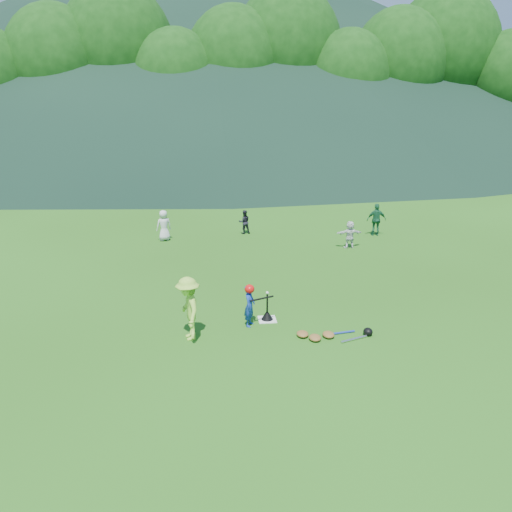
{
  "coord_description": "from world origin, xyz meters",
  "views": [
    {
      "loc": [
        -1.58,
        -11.42,
        5.42
      ],
      "look_at": [
        0.0,
        2.5,
        0.9
      ],
      "focal_mm": 35.0,
      "sensor_mm": 36.0,
      "label": 1
    }
  ],
  "objects_px": {
    "fielder_b": "(244,222)",
    "equipment_pile": "(329,335)",
    "batting_tee": "(267,315)",
    "adult_coach": "(188,309)",
    "batter_child": "(250,306)",
    "fielder_d": "(350,234)",
    "home_plate": "(267,319)",
    "fielder_a": "(164,225)",
    "fielder_c": "(376,220)"
  },
  "relations": [
    {
      "from": "fielder_a",
      "to": "fielder_d",
      "type": "relative_size",
      "value": 1.17
    },
    {
      "from": "fielder_c",
      "to": "fielder_b",
      "type": "bearing_deg",
      "value": -3.56
    },
    {
      "from": "home_plate",
      "to": "fielder_a",
      "type": "distance_m",
      "value": 8.28
    },
    {
      "from": "fielder_c",
      "to": "batting_tee",
      "type": "xyz_separation_m",
      "value": [
        -5.45,
        -7.45,
        -0.52
      ]
    },
    {
      "from": "batter_child",
      "to": "fielder_a",
      "type": "distance_m",
      "value": 8.34
    },
    {
      "from": "adult_coach",
      "to": "fielder_a",
      "type": "relative_size",
      "value": 1.26
    },
    {
      "from": "fielder_c",
      "to": "equipment_pile",
      "type": "relative_size",
      "value": 0.73
    },
    {
      "from": "batting_tee",
      "to": "batter_child",
      "type": "bearing_deg",
      "value": -150.9
    },
    {
      "from": "fielder_a",
      "to": "equipment_pile",
      "type": "relative_size",
      "value": 0.67
    },
    {
      "from": "batter_child",
      "to": "adult_coach",
      "type": "distance_m",
      "value": 1.58
    },
    {
      "from": "fielder_a",
      "to": "fielder_c",
      "type": "bearing_deg",
      "value": 156.71
    },
    {
      "from": "fielder_b",
      "to": "fielder_d",
      "type": "distance_m",
      "value": 4.44
    },
    {
      "from": "adult_coach",
      "to": "batting_tee",
      "type": "height_order",
      "value": "adult_coach"
    },
    {
      "from": "fielder_a",
      "to": "batting_tee",
      "type": "bearing_deg",
      "value": 89.77
    },
    {
      "from": "fielder_b",
      "to": "equipment_pile",
      "type": "bearing_deg",
      "value": 88.84
    },
    {
      "from": "adult_coach",
      "to": "equipment_pile",
      "type": "bearing_deg",
      "value": 72.96
    },
    {
      "from": "batter_child",
      "to": "adult_coach",
      "type": "xyz_separation_m",
      "value": [
        -1.47,
        -0.52,
        0.23
      ]
    },
    {
      "from": "fielder_c",
      "to": "fielder_d",
      "type": "distance_m",
      "value": 2.22
    },
    {
      "from": "adult_coach",
      "to": "fielder_c",
      "type": "relative_size",
      "value": 1.16
    },
    {
      "from": "fielder_c",
      "to": "fielder_a",
      "type": "bearing_deg",
      "value": 4.37
    },
    {
      "from": "fielder_b",
      "to": "batting_tee",
      "type": "height_order",
      "value": "fielder_b"
    },
    {
      "from": "fielder_b",
      "to": "fielder_c",
      "type": "relative_size",
      "value": 0.75
    },
    {
      "from": "fielder_a",
      "to": "fielder_d",
      "type": "height_order",
      "value": "fielder_a"
    },
    {
      "from": "batter_child",
      "to": "fielder_c",
      "type": "bearing_deg",
      "value": -15.47
    },
    {
      "from": "batter_child",
      "to": "fielder_a",
      "type": "bearing_deg",
      "value": 39.84
    },
    {
      "from": "batting_tee",
      "to": "equipment_pile",
      "type": "bearing_deg",
      "value": -40.29
    },
    {
      "from": "adult_coach",
      "to": "fielder_a",
      "type": "xyz_separation_m",
      "value": [
        -1.09,
        8.47,
        -0.15
      ]
    },
    {
      "from": "fielder_a",
      "to": "equipment_pile",
      "type": "distance_m",
      "value": 9.82
    },
    {
      "from": "fielder_d",
      "to": "equipment_pile",
      "type": "relative_size",
      "value": 0.57
    },
    {
      "from": "fielder_b",
      "to": "equipment_pile",
      "type": "height_order",
      "value": "fielder_b"
    },
    {
      "from": "home_plate",
      "to": "fielder_d",
      "type": "distance_m",
      "value": 7.06
    },
    {
      "from": "fielder_b",
      "to": "equipment_pile",
      "type": "distance_m",
      "value": 9.52
    },
    {
      "from": "home_plate",
      "to": "fielder_a",
      "type": "relative_size",
      "value": 0.38
    },
    {
      "from": "batter_child",
      "to": "adult_coach",
      "type": "height_order",
      "value": "adult_coach"
    },
    {
      "from": "adult_coach",
      "to": "equipment_pile",
      "type": "relative_size",
      "value": 0.84
    },
    {
      "from": "home_plate",
      "to": "batting_tee",
      "type": "height_order",
      "value": "batting_tee"
    },
    {
      "from": "fielder_c",
      "to": "batting_tee",
      "type": "height_order",
      "value": "fielder_c"
    },
    {
      "from": "fielder_a",
      "to": "fielder_b",
      "type": "distance_m",
      "value": 3.27
    },
    {
      "from": "fielder_a",
      "to": "fielder_c",
      "type": "relative_size",
      "value": 0.92
    },
    {
      "from": "batter_child",
      "to": "fielder_b",
      "type": "bearing_deg",
      "value": 17.69
    },
    {
      "from": "batting_tee",
      "to": "adult_coach",
      "type": "bearing_deg",
      "value": -157.92
    },
    {
      "from": "fielder_a",
      "to": "fielder_c",
      "type": "xyz_separation_m",
      "value": [
        8.47,
        -0.23,
        0.05
      ]
    },
    {
      "from": "fielder_a",
      "to": "adult_coach",
      "type": "bearing_deg",
      "value": 75.59
    },
    {
      "from": "batter_child",
      "to": "home_plate",
      "type": "bearing_deg",
      "value": -38.87
    },
    {
      "from": "home_plate",
      "to": "batter_child",
      "type": "distance_m",
      "value": 0.74
    },
    {
      "from": "fielder_a",
      "to": "fielder_b",
      "type": "xyz_separation_m",
      "value": [
        3.2,
        0.65,
        -0.11
      ]
    },
    {
      "from": "batter_child",
      "to": "fielder_d",
      "type": "height_order",
      "value": "batter_child"
    },
    {
      "from": "home_plate",
      "to": "fielder_d",
      "type": "height_order",
      "value": "fielder_d"
    },
    {
      "from": "adult_coach",
      "to": "fielder_d",
      "type": "bearing_deg",
      "value": 127.53
    },
    {
      "from": "fielder_b",
      "to": "batting_tee",
      "type": "distance_m",
      "value": 8.34
    }
  ]
}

